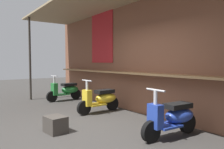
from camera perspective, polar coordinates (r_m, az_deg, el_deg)
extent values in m
plane|color=#383533|center=(4.78, -5.32, -14.46)|extent=(31.37, 31.37, 0.00)
cube|color=brown|center=(5.86, 11.94, 5.29)|extent=(11.20, 0.25, 3.34)
cube|color=#A87F51|center=(5.64, 9.80, 0.09)|extent=(10.08, 0.36, 0.05)
cube|color=#B22328|center=(7.70, -2.72, 9.84)|extent=(1.30, 0.02, 1.80)
cylinder|color=#332D28|center=(8.94, -20.86, 3.99)|extent=(0.08, 0.08, 3.21)
ellipsoid|color=#237533|center=(8.51, -11.01, -3.93)|extent=(0.43, 0.72, 0.30)
cube|color=black|center=(8.47, -11.32, -2.61)|extent=(0.34, 0.57, 0.10)
cube|color=#237533|center=(8.37, -13.10, -5.11)|extent=(0.41, 0.52, 0.04)
cube|color=#237533|center=(8.21, -14.99, -3.75)|extent=(0.29, 0.18, 0.44)
cylinder|color=#B7B7BC|center=(8.20, -15.00, -2.84)|extent=(0.07, 0.07, 0.70)
cylinder|color=#B7B7BC|center=(8.17, -15.04, -0.40)|extent=(0.46, 0.07, 0.04)
cylinder|color=black|center=(8.21, -15.60, -5.66)|extent=(0.13, 0.41, 0.40)
cylinder|color=black|center=(8.66, -9.54, -5.12)|extent=(0.13, 0.41, 0.40)
ellipsoid|color=gold|center=(6.41, -1.63, -6.22)|extent=(0.41, 0.71, 0.30)
cube|color=black|center=(6.35, -2.00, -4.48)|extent=(0.32, 0.56, 0.10)
cube|color=gold|center=(6.23, -4.23, -7.89)|extent=(0.40, 0.51, 0.04)
cube|color=gold|center=(6.03, -6.61, -6.16)|extent=(0.29, 0.17, 0.44)
cylinder|color=#B7B7BC|center=(6.01, -6.62, -4.93)|extent=(0.07, 0.07, 0.70)
cylinder|color=#B7B7BC|center=(5.98, -6.64, -1.61)|extent=(0.46, 0.05, 0.04)
cylinder|color=black|center=(6.03, -7.41, -8.77)|extent=(0.12, 0.40, 0.40)
cylinder|color=black|center=(6.59, 0.13, -7.72)|extent=(0.12, 0.40, 0.40)
ellipsoid|color=#233D9E|center=(4.56, 17.38, -10.25)|extent=(0.43, 0.72, 0.30)
cube|color=black|center=(4.48, 17.00, -7.87)|extent=(0.34, 0.57, 0.10)
cube|color=#233D9E|center=(4.35, 14.27, -12.92)|extent=(0.41, 0.52, 0.04)
cube|color=#233D9E|center=(4.08, 11.36, -10.75)|extent=(0.29, 0.18, 0.44)
cylinder|color=#B7B7BC|center=(4.05, 11.38, -8.96)|extent=(0.07, 0.07, 0.70)
cylinder|color=#B7B7BC|center=(4.00, 11.43, -4.05)|extent=(0.46, 0.07, 0.04)
cylinder|color=black|center=(4.09, 10.27, -14.64)|extent=(0.13, 0.41, 0.40)
cylinder|color=black|center=(4.80, 19.32, -12.08)|extent=(0.13, 0.41, 0.40)
cube|color=#3D3833|center=(4.72, -14.70, -12.63)|extent=(0.49, 0.41, 0.34)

